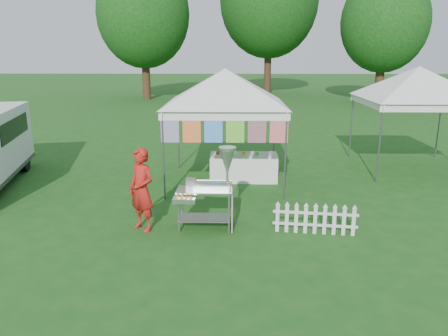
{
  "coord_description": "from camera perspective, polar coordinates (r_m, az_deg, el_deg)",
  "views": [
    {
      "loc": [
        0.18,
        -7.79,
        3.44
      ],
      "look_at": [
        0.02,
        0.87,
        1.1
      ],
      "focal_mm": 35.0,
      "sensor_mm": 36.0,
      "label": 1
    }
  ],
  "objects": [
    {
      "name": "donut_cart",
      "position": [
        8.47,
        -1.41,
        -1.82
      ],
      "size": [
        1.2,
        0.8,
        1.65
      ],
      "rotation": [
        0.0,
        0.0,
        -0.01
      ],
      "color": "gray",
      "rests_on": "ground"
    },
    {
      "name": "vendor",
      "position": [
        8.62,
        -10.71,
        -2.82
      ],
      "size": [
        0.72,
        0.68,
        1.65
      ],
      "primitive_type": "imported",
      "rotation": [
        0.0,
        0.0,
        -0.65
      ],
      "color": "red",
      "rests_on": "ground"
    },
    {
      "name": "tree_left",
      "position": [
        32.47,
        -10.49,
        19.11
      ],
      "size": [
        6.4,
        6.4,
        9.53
      ],
      "color": "#381E14",
      "rests_on": "ground"
    },
    {
      "name": "ground",
      "position": [
        8.51,
        -0.22,
        -8.7
      ],
      "size": [
        120.0,
        120.0,
        0.0
      ],
      "primitive_type": "plane",
      "color": "#174E16",
      "rests_on": "ground"
    },
    {
      "name": "canopy_main",
      "position": [
        11.29,
        0.17,
        12.83
      ],
      "size": [
        4.24,
        4.24,
        3.45
      ],
      "color": "#59595E",
      "rests_on": "ground"
    },
    {
      "name": "tree_mid",
      "position": [
        36.09,
        5.94,
        20.92
      ],
      "size": [
        7.6,
        7.6,
        11.52
      ],
      "color": "#381E14",
      "rests_on": "ground"
    },
    {
      "name": "tree_right",
      "position": [
        31.41,
        20.25,
        17.42
      ],
      "size": [
        5.6,
        5.6,
        8.42
      ],
      "color": "#381E14",
      "rests_on": "ground"
    },
    {
      "name": "picket_fence",
      "position": [
        8.63,
        11.81,
        -6.63
      ],
      "size": [
        1.61,
        0.22,
        0.56
      ],
      "rotation": [
        0.0,
        0.0,
        -0.12
      ],
      "color": "silver",
      "rests_on": "ground"
    },
    {
      "name": "canopy_right",
      "position": [
        13.86,
        24.22,
        11.98
      ],
      "size": [
        4.24,
        4.24,
        3.45
      ],
      "color": "#59595E",
      "rests_on": "ground"
    },
    {
      "name": "display_table",
      "position": [
        11.84,
        2.57,
        0.09
      ],
      "size": [
        1.8,
        0.7,
        0.74
      ],
      "primitive_type": "cube",
      "color": "white",
      "rests_on": "ground"
    }
  ]
}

